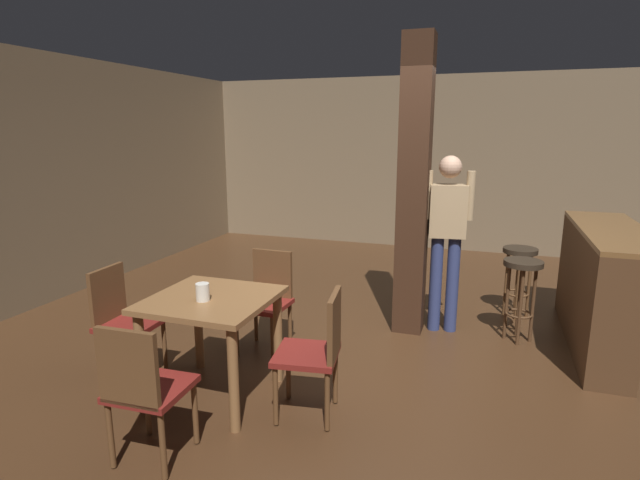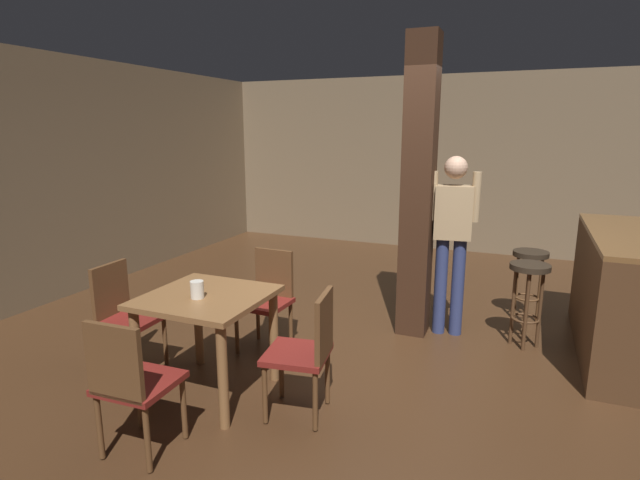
% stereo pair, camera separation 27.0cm
% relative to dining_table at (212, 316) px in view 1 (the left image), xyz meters
% --- Properties ---
extents(ground_plane, '(10.80, 10.80, 0.00)m').
position_rel_dining_table_xyz_m(ground_plane, '(1.07, 0.92, -0.63)').
color(ground_plane, '#422816').
extents(wall_back, '(8.00, 0.10, 2.80)m').
position_rel_dining_table_xyz_m(wall_back, '(1.07, 5.42, 0.77)').
color(wall_back, '#756047').
rests_on(wall_back, ground_plane).
extents(wall_left, '(0.10, 9.00, 2.80)m').
position_rel_dining_table_xyz_m(wall_left, '(-2.93, 0.92, 0.77)').
color(wall_left, '#756047').
rests_on(wall_left, ground_plane).
extents(pillar, '(0.28, 0.28, 2.80)m').
position_rel_dining_table_xyz_m(pillar, '(1.17, 1.75, 0.77)').
color(pillar, '#382114').
rests_on(pillar, ground_plane).
extents(dining_table, '(0.86, 0.86, 0.78)m').
position_rel_dining_table_xyz_m(dining_table, '(0.00, 0.00, 0.00)').
color(dining_table, brown).
rests_on(dining_table, ground_plane).
extents(chair_north, '(0.44, 0.44, 0.89)m').
position_rel_dining_table_xyz_m(chair_north, '(0.04, 0.87, -0.12)').
color(chair_north, maroon).
rests_on(chair_north, ground_plane).
extents(chair_east, '(0.48, 0.48, 0.89)m').
position_rel_dining_table_xyz_m(chair_east, '(0.81, -0.01, -0.12)').
color(chair_east, maroon).
rests_on(chair_east, ground_plane).
extents(chair_west, '(0.43, 0.43, 0.89)m').
position_rel_dining_table_xyz_m(chair_west, '(-0.84, 0.03, -0.12)').
color(chair_west, maroon).
rests_on(chair_west, ground_plane).
extents(chair_south, '(0.44, 0.44, 0.89)m').
position_rel_dining_table_xyz_m(chair_south, '(0.03, -0.82, -0.12)').
color(chair_south, maroon).
rests_on(chair_south, ground_plane).
extents(napkin_cup, '(0.10, 0.10, 0.13)m').
position_rel_dining_table_xyz_m(napkin_cup, '(-0.01, -0.09, 0.21)').
color(napkin_cup, silver).
rests_on(napkin_cup, dining_table).
extents(standing_person, '(0.47, 0.25, 1.72)m').
position_rel_dining_table_xyz_m(standing_person, '(1.49, 1.83, 0.37)').
color(standing_person, tan).
rests_on(standing_person, ground_plane).
extents(bar_counter, '(0.56, 1.96, 1.10)m').
position_rel_dining_table_xyz_m(bar_counter, '(2.82, 1.95, -0.07)').
color(bar_counter, brown).
rests_on(bar_counter, ground_plane).
extents(bar_stool_near, '(0.35, 0.35, 0.78)m').
position_rel_dining_table_xyz_m(bar_stool_near, '(2.19, 1.81, -0.04)').
color(bar_stool_near, '#2D2319').
rests_on(bar_stool_near, ground_plane).
extents(bar_stool_mid, '(0.35, 0.35, 0.75)m').
position_rel_dining_table_xyz_m(bar_stool_mid, '(2.19, 2.48, -0.07)').
color(bar_stool_mid, '#2D2319').
rests_on(bar_stool_mid, ground_plane).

